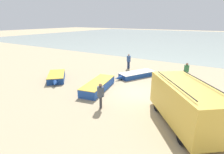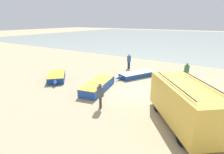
% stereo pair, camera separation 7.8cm
% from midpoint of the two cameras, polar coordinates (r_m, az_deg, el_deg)
% --- Properties ---
extents(ground_plane, '(200.00, 200.00, 0.00)m').
position_cam_midpoint_polar(ground_plane, '(13.79, 7.99, -5.23)').
color(ground_plane, tan).
extents(sea_water, '(120.00, 80.00, 0.01)m').
position_cam_midpoint_polar(sea_water, '(64.09, 27.77, 11.16)').
color(sea_water, '#99A89E').
rests_on(sea_water, ground_plane).
extents(parked_van, '(4.81, 5.33, 2.41)m').
position_cam_midpoint_polar(parked_van, '(10.11, 22.73, -7.72)').
color(parked_van, gold).
rests_on(parked_van, ground_plane).
extents(fishing_rowboat_0, '(2.88, 4.33, 0.49)m').
position_cam_midpoint_polar(fishing_rowboat_0, '(17.59, 7.72, 0.79)').
color(fishing_rowboat_0, navy).
rests_on(fishing_rowboat_0, ground_plane).
extents(fishing_rowboat_1, '(2.19, 5.09, 0.68)m').
position_cam_midpoint_polar(fishing_rowboat_1, '(14.44, -4.43, -2.57)').
color(fishing_rowboat_1, '#234CA3').
rests_on(fishing_rowboat_1, ground_plane).
extents(fishing_rowboat_2, '(3.36, 3.42, 0.60)m').
position_cam_midpoint_polar(fishing_rowboat_2, '(17.32, -17.81, -0.01)').
color(fishing_rowboat_2, navy).
rests_on(fishing_rowboat_2, ground_plane).
extents(fisherman_0, '(0.44, 0.44, 1.68)m').
position_cam_midpoint_polar(fisherman_0, '(11.09, -3.96, -5.39)').
color(fisherman_0, '#38383D').
rests_on(fisherman_0, ground_plane).
extents(fisherman_1, '(0.44, 0.44, 1.68)m').
position_cam_midpoint_polar(fisherman_1, '(17.61, 22.99, 2.10)').
color(fisherman_1, '#5B564C').
rests_on(fisherman_1, ground_plane).
extents(fisherman_2, '(0.45, 0.45, 1.71)m').
position_cam_midpoint_polar(fisherman_2, '(20.48, 5.34, 5.59)').
color(fisherman_2, navy).
rests_on(fisherman_2, ground_plane).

